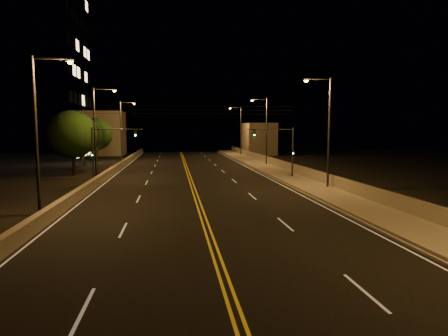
{
  "coord_description": "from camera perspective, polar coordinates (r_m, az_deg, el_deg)",
  "views": [
    {
      "loc": [
        -1.76,
        -9.71,
        5.42
      ],
      "look_at": [
        2.0,
        18.0,
        2.5
      ],
      "focal_mm": 30.0,
      "sensor_mm": 36.0,
      "label": 1
    }
  ],
  "objects": [
    {
      "name": "distant_building_right",
      "position": [
        81.55,
        5.23,
        4.48
      ],
      "size": [
        6.0,
        10.0,
        6.69
      ],
      "primitive_type": "cube",
      "color": "gray",
      "rests_on": "ground"
    },
    {
      "name": "parapet_wall",
      "position": [
        33.25,
        17.67,
        -2.31
      ],
      "size": [
        0.3,
        120.0,
        1.0
      ],
      "primitive_type": "cube",
      "color": "gray",
      "rests_on": "sidewalk"
    },
    {
      "name": "ground",
      "position": [
        11.25,
        2.41,
        -22.82
      ],
      "size": [
        160.0,
        160.0,
        0.0
      ],
      "primitive_type": "plane",
      "color": "black",
      "rests_on": "ground"
    },
    {
      "name": "road",
      "position": [
        30.25,
        -4.28,
        -4.36
      ],
      "size": [
        18.0,
        120.0,
        0.02
      ],
      "primitive_type": "cube",
      "color": "black",
      "rests_on": "ground"
    },
    {
      "name": "overhead_wires",
      "position": [
        39.3,
        -5.21,
        8.82
      ],
      "size": [
        22.0,
        0.03,
        0.83
      ],
      "color": "black"
    },
    {
      "name": "streetlight_5",
      "position": [
        43.08,
        -18.77,
        5.94
      ],
      "size": [
        2.55,
        0.28,
        9.85
      ],
      "color": "#2D2D33",
      "rests_on": "ground"
    },
    {
      "name": "streetlight_4",
      "position": [
        25.96,
        -26.24,
        5.85
      ],
      "size": [
        2.55,
        0.28,
        9.85
      ],
      "color": "#2D2D33",
      "rests_on": "ground"
    },
    {
      "name": "traffic_signal_right",
      "position": [
        40.67,
        9.02,
        3.3
      ],
      "size": [
        5.11,
        0.31,
        5.59
      ],
      "color": "#2D2D33",
      "rests_on": "ground"
    },
    {
      "name": "tree_2",
      "position": [
        66.51,
        -18.9,
        4.91
      ],
      "size": [
        5.36,
        5.36,
        7.26
      ],
      "color": "black",
      "rests_on": "ground"
    },
    {
      "name": "streetlight_2",
      "position": [
        55.23,
        6.25,
        6.16
      ],
      "size": [
        2.55,
        0.28,
        9.85
      ],
      "color": "#2D2D33",
      "rests_on": "ground"
    },
    {
      "name": "distant_building_left",
      "position": [
        82.04,
        -17.79,
        5.04
      ],
      "size": [
        8.0,
        8.0,
        9.03
      ],
      "primitive_type": "cube",
      "color": "gray",
      "rests_on": "ground"
    },
    {
      "name": "sidewalk",
      "position": [
        32.68,
        15.02,
        -3.52
      ],
      "size": [
        3.6,
        120.0,
        0.3
      ],
      "primitive_type": "cube",
      "color": "gray",
      "rests_on": "ground"
    },
    {
      "name": "streetlight_1",
      "position": [
        34.06,
        15.34,
        6.13
      ],
      "size": [
        2.55,
        0.28,
        9.85
      ],
      "color": "#2D2D33",
      "rests_on": "ground"
    },
    {
      "name": "streetlight_3",
      "position": [
        75.78,
        2.4,
        6.12
      ],
      "size": [
        2.55,
        0.28,
        9.85
      ],
      "color": "#2D2D33",
      "rests_on": "ground"
    },
    {
      "name": "traffic_signal_left",
      "position": [
        39.57,
        -17.91,
        3.01
      ],
      "size": [
        5.11,
        0.31,
        5.59
      ],
      "color": "#2D2D33",
      "rests_on": "ground"
    },
    {
      "name": "curb",
      "position": [
        32.02,
        11.92,
        -3.78
      ],
      "size": [
        0.14,
        120.0,
        0.15
      ],
      "primitive_type": "cube",
      "color": "gray",
      "rests_on": "ground"
    },
    {
      "name": "tree_1",
      "position": [
        58.77,
        -20.68,
        4.7
      ],
      "size": [
        5.29,
        5.29,
        7.17
      ],
      "color": "black",
      "rests_on": "ground"
    },
    {
      "name": "lane_markings",
      "position": [
        30.17,
        -4.27,
        -4.36
      ],
      "size": [
        17.32,
        116.0,
        0.0
      ],
      "color": "silver",
      "rests_on": "road"
    },
    {
      "name": "jersey_barrier",
      "position": [
        30.99,
        -21.27,
        -3.72
      ],
      "size": [
        0.45,
        120.0,
        0.85
      ],
      "primitive_type": "cube",
      "color": "gray",
      "rests_on": "ground"
    },
    {
      "name": "parapet_rail",
      "position": [
        33.18,
        17.7,
        -1.4
      ],
      "size": [
        0.06,
        120.0,
        0.06
      ],
      "primitive_type": "cylinder",
      "rotation": [
        1.57,
        0.0,
        0.0
      ],
      "color": "black",
      "rests_on": "parapet_wall"
    },
    {
      "name": "tree_0",
      "position": [
        47.41,
        -22.09,
        4.77
      ],
      "size": [
        5.61,
        5.61,
        7.61
      ],
      "color": "black",
      "rests_on": "ground"
    },
    {
      "name": "streetlight_6",
      "position": [
        63.41,
        -15.22,
        5.95
      ],
      "size": [
        2.55,
        0.28,
        9.85
      ],
      "color": "#2D2D33",
      "rests_on": "ground"
    }
  ]
}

